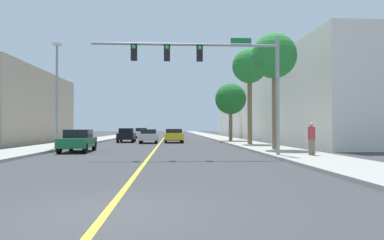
% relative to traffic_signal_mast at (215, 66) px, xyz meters
% --- Properties ---
extents(ground, '(192.00, 192.00, 0.00)m').
position_rel_traffic_signal_mast_xyz_m(ground, '(-3.49, 30.68, -4.81)').
color(ground, '#38383A').
extents(sidewalk_left, '(3.53, 168.00, 0.15)m').
position_rel_traffic_signal_mast_xyz_m(sidewalk_left, '(-11.66, 30.68, -4.73)').
color(sidewalk_left, '#9E9B93').
rests_on(sidewalk_left, ground).
extents(sidewalk_right, '(3.53, 168.00, 0.15)m').
position_rel_traffic_signal_mast_xyz_m(sidewalk_right, '(4.68, 30.68, -4.73)').
color(sidewalk_right, '#9E9B93').
rests_on(sidewalk_right, ground).
extents(lane_marking_center, '(0.16, 144.00, 0.01)m').
position_rel_traffic_signal_mast_xyz_m(lane_marking_center, '(-3.49, 30.68, -4.81)').
color(lane_marking_center, yellow).
rests_on(lane_marking_center, ground).
extents(building_right_near, '(10.24, 27.87, 8.63)m').
position_rel_traffic_signal_mast_xyz_m(building_right_near, '(13.10, 17.48, -0.49)').
color(building_right_near, silver).
rests_on(building_right_near, ground).
extents(building_right_far, '(16.57, 23.66, 6.42)m').
position_rel_traffic_signal_mast_xyz_m(building_right_far, '(16.27, 45.65, -1.60)').
color(building_right_far, silver).
rests_on(building_right_far, ground).
extents(traffic_signal_mast, '(9.85, 0.36, 6.30)m').
position_rel_traffic_signal_mast_xyz_m(traffic_signal_mast, '(0.00, 0.00, 0.00)').
color(traffic_signal_mast, gray).
rests_on(traffic_signal_mast, sidewalk_right).
extents(street_lamp, '(0.56, 0.28, 7.42)m').
position_rel_traffic_signal_mast_xyz_m(street_lamp, '(-10.40, 6.81, -0.53)').
color(street_lamp, gray).
rests_on(street_lamp, sidewalk_left).
extents(palm_near, '(2.98, 2.98, 7.68)m').
position_rel_traffic_signal_mast_xyz_m(palm_near, '(4.47, 4.42, 1.46)').
color(palm_near, brown).
rests_on(palm_near, sidewalk_right).
extents(palm_mid, '(3.06, 3.06, 8.41)m').
position_rel_traffic_signal_mast_xyz_m(palm_mid, '(4.54, 11.88, 2.09)').
color(palm_mid, brown).
rests_on(palm_mid, sidewalk_right).
extents(palm_far, '(3.40, 3.40, 6.27)m').
position_rel_traffic_signal_mast_xyz_m(palm_far, '(4.14, 19.34, -0.13)').
color(palm_far, brown).
rests_on(palm_far, sidewalk_right).
extents(car_green, '(1.91, 4.08, 1.45)m').
position_rel_traffic_signal_mast_xyz_m(car_green, '(-8.38, 4.88, -4.08)').
color(car_green, '#196638').
rests_on(car_green, ground).
extents(car_black, '(1.84, 4.17, 1.51)m').
position_rel_traffic_signal_mast_xyz_m(car_black, '(-7.16, 19.58, -4.04)').
color(car_black, black).
rests_on(car_black, ground).
extents(car_silver, '(1.83, 3.87, 1.40)m').
position_rel_traffic_signal_mast_xyz_m(car_silver, '(-4.63, 17.07, -4.08)').
color(car_silver, '#BCBCC1').
rests_on(car_silver, ground).
extents(car_yellow, '(1.99, 4.05, 1.43)m').
position_rel_traffic_signal_mast_xyz_m(car_yellow, '(-2.10, 18.18, -4.05)').
color(car_yellow, gold).
rests_on(car_yellow, ground).
extents(car_white, '(2.05, 4.06, 1.51)m').
position_rel_traffic_signal_mast_xyz_m(car_white, '(-6.91, 34.65, -4.04)').
color(car_white, white).
rests_on(car_white, ground).
extents(car_red, '(1.96, 4.47, 1.33)m').
position_rel_traffic_signal_mast_xyz_m(car_red, '(-1.97, 25.79, -4.10)').
color(car_red, red).
rests_on(car_red, ground).
extents(pedestrian, '(0.38, 0.38, 1.70)m').
position_rel_traffic_signal_mast_xyz_m(pedestrian, '(5.01, -0.30, -3.81)').
color(pedestrian, '#726651').
rests_on(pedestrian, sidewalk_right).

